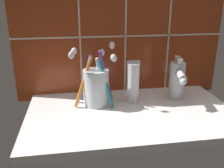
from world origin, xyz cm
name	(u,v)px	position (x,y,z in cm)	size (l,w,h in cm)	color
sink_counter	(131,114)	(0.00, 0.00, 1.00)	(58.49, 34.73, 2.00)	white
tile_wall_backsplash	(121,15)	(0.01, 17.61, 27.00)	(68.49, 1.72, 53.99)	#933819
toothbrush_cup	(96,86)	(-9.39, 6.21, 7.91)	(14.37, 9.54, 18.48)	silver
toothpaste_tube	(133,82)	(1.70, 6.15, 8.42)	(3.92, 3.73, 13.03)	white
sink_faucet	(177,80)	(15.73, 6.21, 8.49)	(5.00, 11.97, 13.26)	silver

